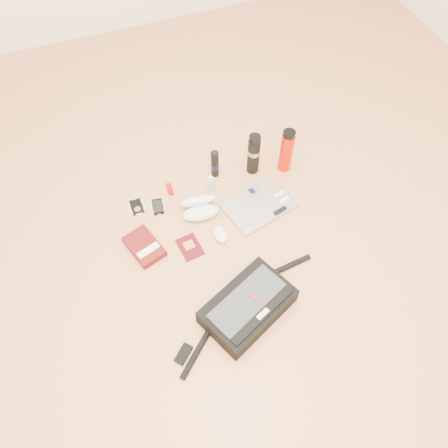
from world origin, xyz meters
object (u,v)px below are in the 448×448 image
object	(u,v)px
laptop	(259,205)
thermos_red	(286,151)
messenger_bag	(248,307)
book	(145,246)
thermos_black	(254,154)

from	to	relation	value
laptop	thermos_red	bearing A→B (deg)	26.47
messenger_bag	thermos_red	distance (m)	0.87
messenger_bag	laptop	xyz separation A→B (m)	(0.28, 0.51, -0.04)
book	thermos_red	world-z (taller)	thermos_red
messenger_bag	thermos_black	xyz separation A→B (m)	(0.35, 0.75, 0.08)
messenger_bag	book	xyz separation A→B (m)	(-0.33, 0.48, -0.03)
book	laptop	bearing A→B (deg)	-14.71
book	messenger_bag	bearing A→B (deg)	-72.49
laptop	book	distance (m)	0.61
book	thermos_red	xyz separation A→B (m)	(0.85, 0.22, 0.11)
book	thermos_black	xyz separation A→B (m)	(0.68, 0.27, 0.11)
thermos_black	laptop	bearing A→B (deg)	-105.45
messenger_bag	laptop	bearing A→B (deg)	37.70
messenger_bag	thermos_red	xyz separation A→B (m)	(0.51, 0.70, 0.08)
messenger_bag	book	distance (m)	0.58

